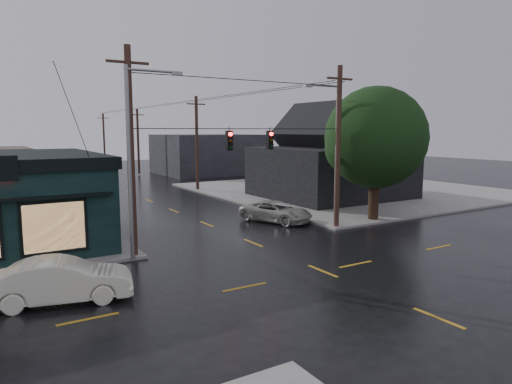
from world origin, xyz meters
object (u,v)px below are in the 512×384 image
sedan_cream (62,281)px  suv_silver (276,212)px  corner_tree (376,138)px  utility_pole_ne (336,228)px  utility_pole_nw (135,258)px

sedan_cream → suv_silver: size_ratio=0.97×
sedan_cream → suv_silver: 16.97m
corner_tree → suv_silver: size_ratio=1.77×
corner_tree → utility_pole_ne: bearing=-172.4°
utility_pole_ne → sedan_cream: size_ratio=2.06×
utility_pole_ne → suv_silver: (-2.11, 3.76, 0.71)m
corner_tree → utility_pole_nw: (-16.76, -0.50, -5.71)m
sedan_cream → utility_pole_nw: bearing=-28.6°
utility_pole_nw → suv_silver: utility_pole_nw is taller
suv_silver → corner_tree: bearing=-52.0°
sedan_cream → suv_silver: (14.86, 8.19, -0.11)m
utility_pole_ne → corner_tree: bearing=7.6°
sedan_cream → suv_silver: sedan_cream is taller
utility_pole_ne → suv_silver: utility_pole_ne is taller
corner_tree → sedan_cream: size_ratio=1.83×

